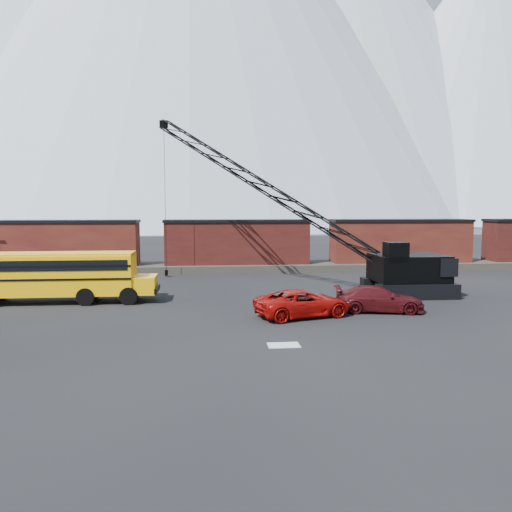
% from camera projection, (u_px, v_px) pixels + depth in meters
% --- Properties ---
extents(ground, '(160.00, 160.00, 0.00)m').
position_uv_depth(ground, '(262.00, 324.00, 25.79)').
color(ground, black).
rests_on(ground, ground).
extents(mountain_ridge, '(800.00, 340.00, 240.00)m').
position_uv_depth(mountain_ridge, '(221.00, 62.00, 297.45)').
color(mountain_ridge, silver).
rests_on(mountain_ridge, ground).
extents(gravel_berm, '(120.00, 5.00, 0.70)m').
position_uv_depth(gravel_berm, '(237.00, 267.00, 47.54)').
color(gravel_berm, '#47433A').
rests_on(gravel_berm, ground).
extents(boxcar_west_near, '(13.70, 3.10, 4.17)m').
position_uv_depth(boxcar_west_near, '(63.00, 243.00, 45.77)').
color(boxcar_west_near, '#431313').
rests_on(boxcar_west_near, gravel_berm).
extents(boxcar_mid, '(13.70, 3.10, 4.17)m').
position_uv_depth(boxcar_mid, '(237.00, 242.00, 47.31)').
color(boxcar_mid, '#4C1815').
rests_on(boxcar_mid, gravel_berm).
extents(boxcar_east_near, '(13.70, 3.10, 4.17)m').
position_uv_depth(boxcar_east_near, '(400.00, 241.00, 48.85)').
color(boxcar_east_near, '#431313').
rests_on(boxcar_east_near, gravel_berm).
extents(snow_patch, '(1.40, 0.90, 0.02)m').
position_uv_depth(snow_patch, '(284.00, 345.00, 21.87)').
color(snow_patch, silver).
rests_on(snow_patch, ground).
extents(school_bus, '(11.65, 2.65, 3.19)m').
position_uv_depth(school_bus, '(59.00, 275.00, 31.50)').
color(school_bus, '#FFB405').
rests_on(school_bus, ground).
extents(red_pickup, '(5.90, 3.96, 1.50)m').
position_uv_depth(red_pickup, '(303.00, 303.00, 27.60)').
color(red_pickup, '#A50B07').
rests_on(red_pickup, ground).
extents(maroon_suv, '(5.37, 2.94, 1.48)m').
position_uv_depth(maroon_suv, '(379.00, 299.00, 28.89)').
color(maroon_suv, '#440C10').
rests_on(maroon_suv, ground).
extents(crawler_crane, '(20.58, 13.32, 13.53)m').
position_uv_depth(crawler_crane, '(262.00, 186.00, 38.10)').
color(crawler_crane, black).
rests_on(crawler_crane, ground).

